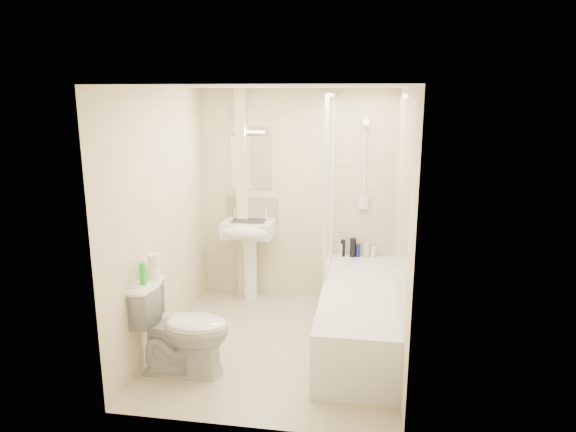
# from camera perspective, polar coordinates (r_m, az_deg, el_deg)

# --- Properties ---
(floor) EXTENTS (2.50, 2.50, 0.00)m
(floor) POSITION_cam_1_polar(r_m,az_deg,el_deg) (5.05, -1.11, -14.16)
(floor) COLOR beige
(floor) RESTS_ON ground
(wall_back) EXTENTS (2.20, 0.02, 2.40)m
(wall_back) POSITION_cam_1_polar(r_m,az_deg,el_deg) (5.82, 0.99, 2.15)
(wall_back) COLOR beige
(wall_back) RESTS_ON ground
(wall_left) EXTENTS (0.02, 2.50, 2.40)m
(wall_left) POSITION_cam_1_polar(r_m,az_deg,el_deg) (4.93, -13.86, -0.34)
(wall_left) COLOR beige
(wall_left) RESTS_ON ground
(wall_right) EXTENTS (0.02, 2.50, 2.40)m
(wall_right) POSITION_cam_1_polar(r_m,az_deg,el_deg) (4.56, 12.56, -1.38)
(wall_right) COLOR beige
(wall_right) RESTS_ON ground
(ceiling) EXTENTS (2.20, 2.50, 0.02)m
(ceiling) POSITION_cam_1_polar(r_m,az_deg,el_deg) (4.48, -1.25, 14.19)
(ceiling) COLOR white
(ceiling) RESTS_ON wall_back
(tile_back) EXTENTS (0.70, 0.01, 1.75)m
(tile_back) POSITION_cam_1_polar(r_m,az_deg,el_deg) (5.72, 8.47, 4.08)
(tile_back) COLOR beige
(tile_back) RESTS_ON wall_back
(tile_right) EXTENTS (0.01, 2.10, 1.75)m
(tile_right) POSITION_cam_1_polar(r_m,az_deg,el_deg) (4.71, 12.42, 1.89)
(tile_right) COLOR beige
(tile_right) RESTS_ON wall_right
(pipe_boxing) EXTENTS (0.12, 0.12, 2.40)m
(pipe_boxing) POSITION_cam_1_polar(r_m,az_deg,el_deg) (5.88, -5.08, 2.21)
(pipe_boxing) COLOR beige
(pipe_boxing) RESTS_ON ground
(splashback) EXTENTS (0.60, 0.02, 0.30)m
(splashback) POSITION_cam_1_polar(r_m,az_deg,el_deg) (5.94, -4.00, 0.67)
(splashback) COLOR beige
(splashback) RESTS_ON wall_back
(mirror) EXTENTS (0.46, 0.01, 0.60)m
(mirror) POSITION_cam_1_polar(r_m,az_deg,el_deg) (5.85, -4.09, 5.93)
(mirror) COLOR white
(mirror) RESTS_ON wall_back
(strip_light) EXTENTS (0.42, 0.07, 0.07)m
(strip_light) POSITION_cam_1_polar(r_m,az_deg,el_deg) (5.79, -4.20, 9.54)
(strip_light) COLOR silver
(strip_light) RESTS_ON wall_back
(bathtub) EXTENTS (0.70, 2.10, 0.55)m
(bathtub) POSITION_cam_1_polar(r_m,az_deg,el_deg) (5.04, 7.85, -10.70)
(bathtub) COLOR white
(bathtub) RESTS_ON ground
(shower_screen) EXTENTS (0.04, 0.92, 1.80)m
(shower_screen) POSITION_cam_1_polar(r_m,az_deg,el_deg) (5.30, 4.62, 3.71)
(shower_screen) COLOR white
(shower_screen) RESTS_ON bathtub
(shower_fixture) EXTENTS (0.10, 0.16, 0.99)m
(shower_fixture) POSITION_cam_1_polar(r_m,az_deg,el_deg) (5.66, 8.49, 5.22)
(shower_fixture) COLOR white
(shower_fixture) RESTS_ON wall_back
(pedestal_sink) EXTENTS (0.56, 0.50, 1.08)m
(pedestal_sink) POSITION_cam_1_polar(r_m,az_deg,el_deg) (5.80, -4.45, -2.44)
(pedestal_sink) COLOR white
(pedestal_sink) RESTS_ON ground
(bottle_black_a) EXTENTS (0.05, 0.05, 0.19)m
(bottle_black_a) POSITION_cam_1_polar(r_m,az_deg,el_deg) (5.83, 6.11, -3.56)
(bottle_black_a) COLOR black
(bottle_black_a) RESTS_ON bathtub
(bottle_white_a) EXTENTS (0.05, 0.05, 0.15)m
(bottle_white_a) POSITION_cam_1_polar(r_m,az_deg,el_deg) (5.83, 6.04, -3.75)
(bottle_white_a) COLOR white
(bottle_white_a) RESTS_ON bathtub
(bottle_black_b) EXTENTS (0.07, 0.07, 0.21)m
(bottle_black_b) POSITION_cam_1_polar(r_m,az_deg,el_deg) (5.82, 7.23, -3.49)
(bottle_black_b) COLOR black
(bottle_black_b) RESTS_ON bathtub
(bottle_blue) EXTENTS (0.05, 0.05, 0.15)m
(bottle_blue) POSITION_cam_1_polar(r_m,az_deg,el_deg) (5.83, 7.78, -3.82)
(bottle_blue) COLOR #131453
(bottle_blue) RESTS_ON bathtub
(bottle_cream) EXTENTS (0.06, 0.06, 0.17)m
(bottle_cream) POSITION_cam_1_polar(r_m,az_deg,el_deg) (5.82, 8.71, -3.77)
(bottle_cream) COLOR beige
(bottle_cream) RESTS_ON bathtub
(bottle_white_b) EXTENTS (0.05, 0.05, 0.12)m
(bottle_white_b) POSITION_cam_1_polar(r_m,az_deg,el_deg) (5.83, 9.44, -3.99)
(bottle_white_b) COLOR white
(bottle_white_b) RESTS_ON bathtub
(toilet) EXTENTS (0.47, 0.81, 0.81)m
(toilet) POSITION_cam_1_polar(r_m,az_deg,el_deg) (4.55, -11.63, -12.04)
(toilet) COLOR white
(toilet) RESTS_ON ground
(toilet_roll_lower) EXTENTS (0.12, 0.12, 0.10)m
(toilet_roll_lower) POSITION_cam_1_polar(r_m,az_deg,el_deg) (4.52, -14.83, -6.08)
(toilet_roll_lower) COLOR white
(toilet_roll_lower) RESTS_ON toilet
(toilet_roll_upper) EXTENTS (0.11, 0.11, 0.11)m
(toilet_roll_upper) POSITION_cam_1_polar(r_m,az_deg,el_deg) (4.51, -14.69, -4.76)
(toilet_roll_upper) COLOR white
(toilet_roll_upper) RESTS_ON toilet_roll_lower
(green_bottle) EXTENTS (0.05, 0.05, 0.19)m
(green_bottle) POSITION_cam_1_polar(r_m,az_deg,el_deg) (4.39, -15.84, -6.16)
(green_bottle) COLOR green
(green_bottle) RESTS_ON toilet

